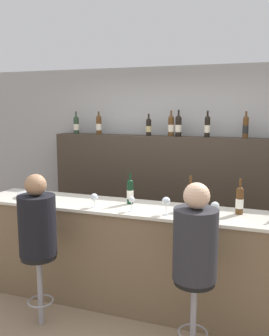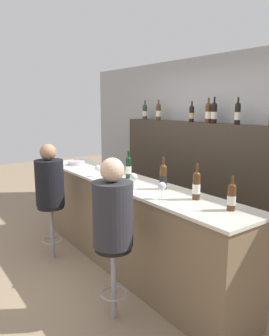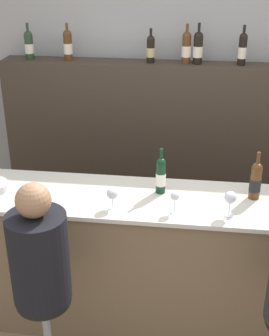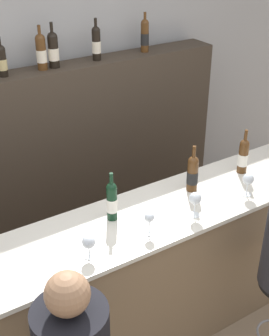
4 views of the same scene
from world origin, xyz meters
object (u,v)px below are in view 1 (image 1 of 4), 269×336
object	(u,v)px
wine_bottle_backbar_3	(171,126)
guest_seated_left	(37,221)
wine_bottle_backbar_5	(207,126)
metal_bowl	(28,195)
wine_bottle_backbar_0	(76,125)
wine_bottle_backbar_1	(99,125)
wine_bottle_backbar_4	(178,126)
wine_bottle_backbar_6	(246,127)
wine_glass_2	(166,202)
wine_bottle_counter_2	(240,200)
wine_glass_3	(215,206)
wine_bottle_counter_0	(130,191)
bar_stool_right	(194,298)
wine_bottle_backbar_2	(149,127)
wine_bottle_counter_1	(190,196)
guest_seated_right	(195,239)
wine_glass_1	(132,201)
wine_glass_0	(94,198)
bar_stool_left	(39,271)

from	to	relation	value
wine_bottle_backbar_3	guest_seated_left	world-z (taller)	wine_bottle_backbar_3
wine_bottle_backbar_5	metal_bowl	distance (m)	2.33
wine_bottle_backbar_0	guest_seated_left	world-z (taller)	wine_bottle_backbar_0
wine_bottle_backbar_0	metal_bowl	distance (m)	1.52
wine_bottle_backbar_1	wine_bottle_backbar_4	bearing A→B (deg)	-0.00
wine_bottle_backbar_6	wine_glass_2	xyz separation A→B (m)	(-0.59, -1.47, -0.64)
wine_bottle_counter_2	wine_glass_3	distance (m)	0.32
wine_bottle_backbar_0	wine_bottle_backbar_4	size ratio (longest dim) A/B	0.92
wine_bottle_counter_0	bar_stool_right	distance (m)	1.29
wine_bottle_backbar_2	wine_bottle_backbar_1	bearing A→B (deg)	180.00
wine_bottle_counter_2	wine_glass_3	size ratio (longest dim) A/B	2.08
wine_glass_2	metal_bowl	distance (m)	1.64
wine_bottle_counter_1	guest_seated_right	world-z (taller)	guest_seated_right
wine_bottle_backbar_1	wine_bottle_counter_0	bearing A→B (deg)	-52.75
wine_bottle_backbar_1	metal_bowl	size ratio (longest dim) A/B	1.32
wine_glass_1	guest_seated_left	bearing A→B (deg)	-146.79
wine_bottle_backbar_1	wine_bottle_backbar_3	bearing A→B (deg)	-0.00
wine_bottle_backbar_1	metal_bowl	distance (m)	1.54
wine_bottle_counter_1	wine_bottle_backbar_2	distance (m)	1.59
metal_bowl	wine_bottle_backbar_0	bearing A→B (deg)	94.55
wine_bottle_counter_2	wine_bottle_backbar_6	xyz separation A→B (m)	(-0.05, 1.22, 0.62)
wine_bottle_backbar_6	wine_bottle_backbar_0	bearing A→B (deg)	180.00
wine_bottle_backbar_5	wine_bottle_backbar_2	bearing A→B (deg)	180.00
wine_bottle_counter_0	metal_bowl	xyz separation A→B (m)	(-1.18, -0.12, -0.11)
wine_bottle_backbar_5	wine_bottle_backbar_6	world-z (taller)	wine_bottle_backbar_5
wine_bottle_backbar_1	wine_bottle_counter_2	bearing A→B (deg)	-31.06
wine_bottle_backbar_0	wine_glass_3	bearing A→B (deg)	-33.87
wine_glass_1	bar_stool_right	xyz separation A→B (m)	(0.72, -0.49, -0.63)
wine_bottle_backbar_2	wine_bottle_backbar_3	distance (m)	0.31
wine_bottle_counter_0	wine_bottle_backbar_4	distance (m)	1.39
wine_bottle_backbar_0	wine_glass_0	xyz separation A→B (m)	(0.99, -1.47, -0.65)
wine_bottle_backbar_6	guest_seated_left	world-z (taller)	wine_bottle_backbar_6
metal_bowl	bar_stool_left	world-z (taller)	metal_bowl
wine_glass_0	bar_stool_right	bearing A→B (deg)	-23.58
wine_bottle_counter_0	wine_bottle_backbar_3	world-z (taller)	wine_bottle_backbar_3
wine_glass_0	bar_stool_left	size ratio (longest dim) A/B	0.20
metal_bowl	wine_glass_2	bearing A→B (deg)	-4.63
wine_bottle_counter_2	wine_bottle_backbar_6	size ratio (longest dim) A/B	1.02
wine_bottle_backbar_1	wine_bottle_counter_1	bearing A→B (deg)	-38.05
wine_bottle_backbar_4	guest_seated_right	distance (m)	2.20
wine_glass_1	guest_seated_left	world-z (taller)	guest_seated_left
wine_bottle_counter_0	wine_glass_2	world-z (taller)	wine_bottle_counter_0
wine_bottle_backbar_5	guest_seated_right	bearing A→B (deg)	-82.81
wine_bottle_backbar_4	guest_seated_left	bearing A→B (deg)	-113.35
wine_bottle_backbar_3	wine_glass_0	world-z (taller)	wine_bottle_backbar_3
wine_bottle_backbar_2	wine_glass_2	distance (m)	1.72
wine_glass_3	guest_seated_left	size ratio (longest dim) A/B	0.21
wine_bottle_backbar_3	guest_seated_right	distance (m)	2.23
wine_bottle_counter_2	bar_stool_right	bearing A→B (deg)	-110.16
guest_seated_left	wine_glass_3	bearing A→B (deg)	17.58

